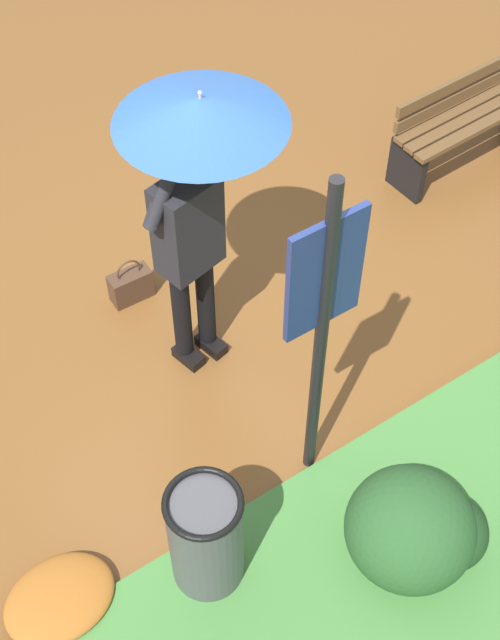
{
  "coord_description": "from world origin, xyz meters",
  "views": [
    {
      "loc": [
        -1.79,
        -3.24,
        4.73
      ],
      "look_at": [
        -0.02,
        -0.57,
        0.85
      ],
      "focal_mm": 49.09,
      "sensor_mm": 36.0,
      "label": 1
    }
  ],
  "objects_px": {
    "trash_bin": "(206,539)",
    "handbag": "(131,285)",
    "person_with_umbrella": "(195,170)",
    "park_bench": "(469,120)",
    "info_sign_post": "(322,310)"
  },
  "relations": [
    {
      "from": "trash_bin",
      "to": "handbag",
      "type": "bearing_deg",
      "value": 72.81
    },
    {
      "from": "handbag",
      "to": "trash_bin",
      "type": "relative_size",
      "value": 0.44
    },
    {
      "from": "handbag",
      "to": "park_bench",
      "type": "xyz_separation_m",
      "value": [
        2.98,
        -0.17,
        0.28
      ]
    },
    {
      "from": "trash_bin",
      "to": "person_with_umbrella",
      "type": "bearing_deg",
      "value": 58.75
    },
    {
      "from": "person_with_umbrella",
      "to": "trash_bin",
      "type": "bearing_deg",
      "value": -121.25
    },
    {
      "from": "trash_bin",
      "to": "info_sign_post",
      "type": "bearing_deg",
      "value": 17.04
    },
    {
      "from": "handbag",
      "to": "trash_bin",
      "type": "bearing_deg",
      "value": -107.19
    },
    {
      "from": "park_bench",
      "to": "trash_bin",
      "type": "relative_size",
      "value": 1.68
    },
    {
      "from": "handbag",
      "to": "trash_bin",
      "type": "xyz_separation_m",
      "value": [
        -0.64,
        -2.06,
        0.29
      ]
    },
    {
      "from": "person_with_umbrella",
      "to": "park_bench",
      "type": "relative_size",
      "value": 1.46
    },
    {
      "from": "person_with_umbrella",
      "to": "info_sign_post",
      "type": "distance_m",
      "value": 1.14
    },
    {
      "from": "handbag",
      "to": "park_bench",
      "type": "relative_size",
      "value": 0.26
    },
    {
      "from": "person_with_umbrella",
      "to": "handbag",
      "type": "xyz_separation_m",
      "value": [
        -0.21,
        0.66,
        -1.42
      ]
    },
    {
      "from": "info_sign_post",
      "to": "trash_bin",
      "type": "relative_size",
      "value": 2.76
    },
    {
      "from": "person_with_umbrella",
      "to": "trash_bin",
      "type": "xyz_separation_m",
      "value": [
        -0.85,
        -1.4,
        -1.13
      ]
    }
  ]
}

